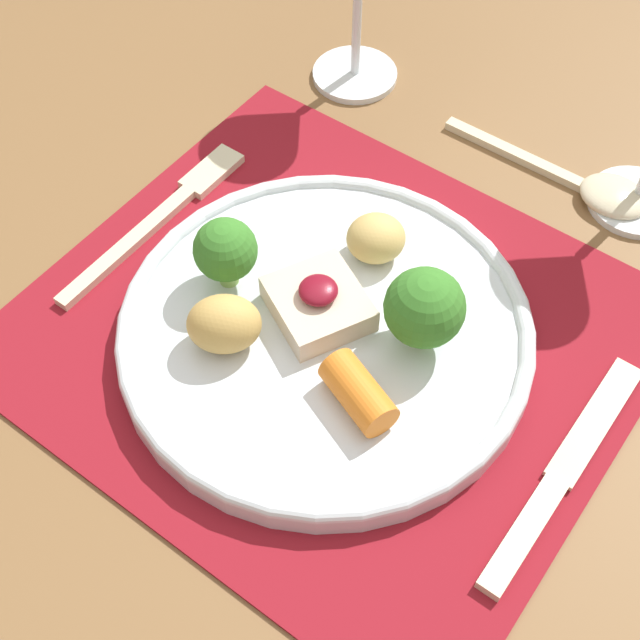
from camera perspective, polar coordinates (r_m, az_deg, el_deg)
name	(u,v)px	position (r m, az deg, el deg)	size (l,w,h in m)	color
dining_table	(330,395)	(0.70, 0.65, -4.83)	(1.51, 1.14, 0.78)	brown
placemat	(331,335)	(0.63, 0.71, -0.94)	(0.41, 0.37, 0.00)	maroon
dinner_plate	(321,322)	(0.62, 0.09, -0.11)	(0.29, 0.29, 0.08)	silver
fork	(166,212)	(0.71, -9.83, 6.84)	(0.02, 0.20, 0.01)	beige
knife	(554,486)	(0.59, 14.77, -10.22)	(0.02, 0.20, 0.01)	beige
spoon	(596,188)	(0.75, 17.23, 8.05)	(0.18, 0.05, 0.02)	beige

